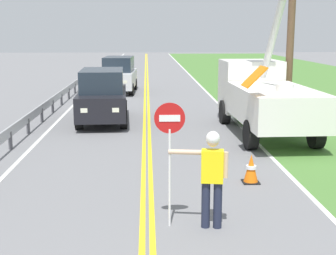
{
  "coord_description": "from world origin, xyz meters",
  "views": [
    {
      "loc": [
        0.01,
        -3.53,
        3.58
      ],
      "look_at": [
        0.54,
        8.36,
        1.2
      ],
      "focal_mm": 51.62,
      "sensor_mm": 36.0,
      "label": 1
    }
  ],
  "objects_px": {
    "stop_sign_paddle": "(170,137)",
    "oncoming_suv_second": "(119,74)",
    "utility_bucket_truck": "(263,93)",
    "flagger_worker": "(212,173)",
    "oncoming_suv_nearest": "(103,96)",
    "utility_pole_near": "(292,11)",
    "traffic_cone_lead": "(251,169)"
  },
  "relations": [
    {
      "from": "oncoming_suv_second",
      "to": "flagger_worker",
      "type": "bearing_deg",
      "value": -82.15
    },
    {
      "from": "flagger_worker",
      "to": "traffic_cone_lead",
      "type": "xyz_separation_m",
      "value": [
        1.32,
        2.65,
        -0.71
      ]
    },
    {
      "from": "stop_sign_paddle",
      "to": "traffic_cone_lead",
      "type": "distance_m",
      "value": 3.55
    },
    {
      "from": "stop_sign_paddle",
      "to": "utility_bucket_truck",
      "type": "bearing_deg",
      "value": 66.04
    },
    {
      "from": "oncoming_suv_nearest",
      "to": "oncoming_suv_second",
      "type": "relative_size",
      "value": 1.0
    },
    {
      "from": "stop_sign_paddle",
      "to": "utility_bucket_truck",
      "type": "relative_size",
      "value": 0.34
    },
    {
      "from": "oncoming_suv_nearest",
      "to": "utility_pole_near",
      "type": "xyz_separation_m",
      "value": [
        7.23,
        -0.72,
        3.27
      ]
    },
    {
      "from": "utility_bucket_truck",
      "to": "traffic_cone_lead",
      "type": "height_order",
      "value": "utility_bucket_truck"
    },
    {
      "from": "stop_sign_paddle",
      "to": "oncoming_suv_second",
      "type": "bearing_deg",
      "value": 95.77
    },
    {
      "from": "utility_bucket_truck",
      "to": "oncoming_suv_second",
      "type": "distance_m",
      "value": 13.16
    },
    {
      "from": "utility_bucket_truck",
      "to": "oncoming_suv_nearest",
      "type": "xyz_separation_m",
      "value": [
        -5.9,
        2.21,
        -0.36
      ]
    },
    {
      "from": "utility_pole_near",
      "to": "utility_bucket_truck",
      "type": "bearing_deg",
      "value": -131.86
    },
    {
      "from": "oncoming_suv_second",
      "to": "traffic_cone_lead",
      "type": "height_order",
      "value": "oncoming_suv_second"
    },
    {
      "from": "utility_bucket_truck",
      "to": "traffic_cone_lead",
      "type": "distance_m",
      "value": 6.2
    },
    {
      "from": "stop_sign_paddle",
      "to": "utility_bucket_truck",
      "type": "distance_m",
      "value": 9.2
    },
    {
      "from": "oncoming_suv_nearest",
      "to": "utility_bucket_truck",
      "type": "bearing_deg",
      "value": -20.54
    },
    {
      "from": "traffic_cone_lead",
      "to": "stop_sign_paddle",
      "type": "bearing_deg",
      "value": -129.35
    },
    {
      "from": "oncoming_suv_second",
      "to": "utility_pole_near",
      "type": "bearing_deg",
      "value": -55.45
    },
    {
      "from": "traffic_cone_lead",
      "to": "oncoming_suv_second",
      "type": "bearing_deg",
      "value": 103.12
    },
    {
      "from": "utility_bucket_truck",
      "to": "oncoming_suv_nearest",
      "type": "bearing_deg",
      "value": 159.46
    },
    {
      "from": "traffic_cone_lead",
      "to": "flagger_worker",
      "type": "bearing_deg",
      "value": -116.45
    },
    {
      "from": "stop_sign_paddle",
      "to": "oncoming_suv_second",
      "type": "relative_size",
      "value": 0.5
    },
    {
      "from": "flagger_worker",
      "to": "utility_pole_near",
      "type": "bearing_deg",
      "value": 66.7
    },
    {
      "from": "utility_pole_near",
      "to": "traffic_cone_lead",
      "type": "relative_size",
      "value": 11.86
    },
    {
      "from": "flagger_worker",
      "to": "stop_sign_paddle",
      "type": "xyz_separation_m",
      "value": [
        -0.76,
        0.11,
        0.66
      ]
    },
    {
      "from": "oncoming_suv_second",
      "to": "traffic_cone_lead",
      "type": "relative_size",
      "value": 6.68
    },
    {
      "from": "utility_bucket_truck",
      "to": "traffic_cone_lead",
      "type": "relative_size",
      "value": 9.81
    },
    {
      "from": "utility_pole_near",
      "to": "stop_sign_paddle",
      "type": "bearing_deg",
      "value": -117.13
    },
    {
      "from": "flagger_worker",
      "to": "oncoming_suv_nearest",
      "type": "distance_m",
      "value": 11.12
    },
    {
      "from": "utility_pole_near",
      "to": "traffic_cone_lead",
      "type": "height_order",
      "value": "utility_pole_near"
    },
    {
      "from": "stop_sign_paddle",
      "to": "traffic_cone_lead",
      "type": "height_order",
      "value": "stop_sign_paddle"
    },
    {
      "from": "flagger_worker",
      "to": "stop_sign_paddle",
      "type": "relative_size",
      "value": 0.78
    }
  ]
}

